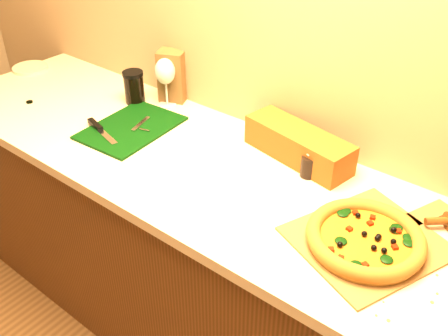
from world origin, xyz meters
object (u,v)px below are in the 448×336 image
pizza (365,238)px  dark_jar (134,87)px  pizza_peel (371,239)px  cutting_board (130,128)px  wine_glass (165,73)px  pepper_grinder (309,166)px  side_plate (30,68)px

pizza → dark_jar: (-1.13, 0.22, 0.04)m
pizza_peel → cutting_board: bearing=-158.7°
cutting_board → wine_glass: 0.27m
pizza_peel → pizza: pizza is taller
pizza → wine_glass: (-1.01, 0.28, 0.12)m
pepper_grinder → cutting_board: bearing=-167.7°
pepper_grinder → wine_glass: wine_glass is taller
pizza_peel → side_plate: (-1.78, 0.11, 0.00)m
wine_glass → side_plate: 0.79m
pizza → pepper_grinder: 0.35m
pepper_grinder → wine_glass: size_ratio=0.48×
pepper_grinder → wine_glass: (-0.71, 0.08, 0.10)m
cutting_board → wine_glass: size_ratio=1.89×
dark_jar → side_plate: (-0.64, -0.07, -0.06)m
cutting_board → pepper_grinder: bearing=9.0°
pepper_grinder → side_plate: (-1.48, -0.05, -0.03)m
cutting_board → side_plate: size_ratio=2.37×
pizza_peel → pepper_grinder: 0.34m
pepper_grinder → side_plate: pepper_grinder is taller
dark_jar → pepper_grinder: bearing=-1.3°
cutting_board → side_plate: cutting_board is taller
pizza_peel → wine_glass: size_ratio=2.71×
pizza_peel → pizza: (-0.01, -0.03, 0.02)m
dark_jar → wine_glass: bearing=26.7°
wine_glass → dark_jar: 0.16m
cutting_board → side_plate: bearing=169.7°
wine_glass → side_plate: (-0.76, -0.14, -0.14)m
pizza_peel → pepper_grinder: (-0.30, 0.16, 0.04)m
pepper_grinder → dark_jar: 0.84m
wine_glass → dark_jar: bearing=-153.3°
cutting_board → side_plate: (-0.79, 0.10, 0.00)m
dark_jar → side_plate: 0.65m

